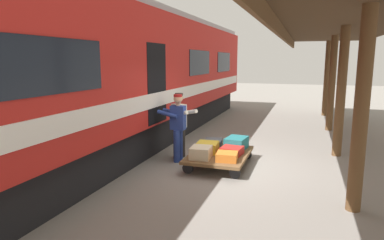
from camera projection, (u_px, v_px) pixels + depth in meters
ground_plane at (236, 166)px, 8.22m from camera, size 60.00×60.00×0.00m
platform_canopy at (352, 23)px, 6.92m from camera, size 3.20×18.60×3.56m
train_car at (105, 78)px, 8.98m from camera, size 3.02×20.75×4.00m
luggage_cart at (219, 155)px, 8.19m from camera, size 1.35×1.94×0.32m
suitcase_yellow_case at (207, 147)px, 8.25m from camera, size 0.54×0.58×0.24m
suitcase_cream_canvas at (201, 152)px, 7.75m from camera, size 0.48×0.54×0.26m
suitcase_red_plastic at (232, 151)px, 8.07m from camera, size 0.53×0.53×0.18m
suitcase_slate_roller at (213, 143)px, 8.76m from camera, size 0.51×0.58×0.19m
suitcase_orange_carryall at (227, 157)px, 7.57m from camera, size 0.50×0.49×0.18m
suitcase_teal_softside at (236, 143)px, 8.56m from camera, size 0.54×0.69×0.30m
porter_in_overalls at (177, 125)px, 8.49m from camera, size 0.67×0.43×1.70m
porter_by_door at (180, 123)px, 8.77m from camera, size 0.74×0.62×1.70m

